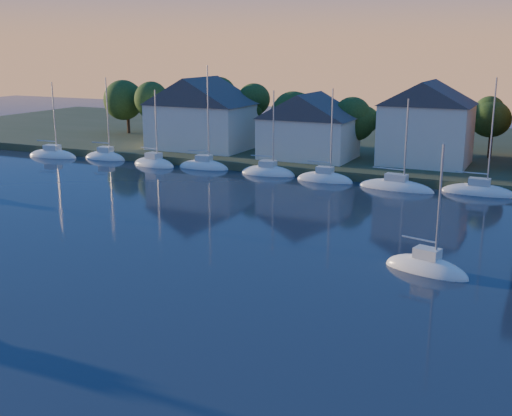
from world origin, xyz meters
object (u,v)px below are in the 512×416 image
Objects in this scene: clubhouse_east at (427,122)px; drifting_sailboat_right at (426,270)px; clubhouse_west at (201,112)px; clubhouse_centre at (309,125)px.

drifting_sailboat_right is (7.25, -35.30, -5.90)m from clubhouse_east.
clubhouse_west is 1.30× the size of clubhouse_east.
drifting_sailboat_right is at bearing -57.46° from clubhouse_centre.
clubhouse_west is at bearing -178.09° from clubhouse_east.
clubhouse_west is at bearing 150.91° from drifting_sailboat_right.
clubhouse_centre reaches higher than drifting_sailboat_right.
clubhouse_centre is at bearing -3.58° from clubhouse_west.
clubhouse_east reaches higher than clubhouse_west.
clubhouse_centre is at bearing 136.09° from drifting_sailboat_right.
clubhouse_east is 1.08× the size of drifting_sailboat_right.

